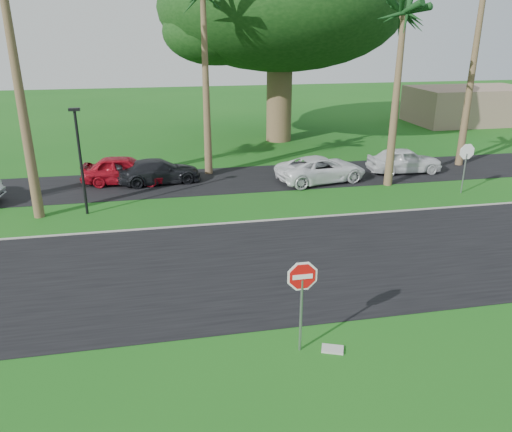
{
  "coord_description": "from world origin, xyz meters",
  "views": [
    {
      "loc": [
        -2.68,
        -13.31,
        7.69
      ],
      "look_at": [
        0.36,
        2.05,
        1.8
      ],
      "focal_mm": 35.0,
      "sensor_mm": 36.0,
      "label": 1
    }
  ],
  "objects_px": {
    "stop_sign_near": "(302,288)",
    "car_pickup": "(404,161)",
    "car_red": "(125,170)",
    "car_dark": "(159,172)",
    "stop_sign_far": "(466,158)",
    "car_minivan": "(321,169)"
  },
  "relations": [
    {
      "from": "car_red",
      "to": "car_dark",
      "type": "height_order",
      "value": "car_red"
    },
    {
      "from": "stop_sign_far",
      "to": "car_minivan",
      "type": "relative_size",
      "value": 0.54
    },
    {
      "from": "stop_sign_far",
      "to": "car_dark",
      "type": "xyz_separation_m",
      "value": [
        -14.77,
        4.65,
        -1.14
      ]
    },
    {
      "from": "stop_sign_near",
      "to": "car_pickup",
      "type": "relative_size",
      "value": 0.63
    },
    {
      "from": "stop_sign_far",
      "to": "car_minivan",
      "type": "xyz_separation_m",
      "value": [
        -6.27,
        3.23,
        -1.1
      ]
    },
    {
      "from": "stop_sign_near",
      "to": "car_pickup",
      "type": "xyz_separation_m",
      "value": [
        10.39,
        15.03,
        -1.07
      ]
    },
    {
      "from": "stop_sign_near",
      "to": "car_dark",
      "type": "height_order",
      "value": "stop_sign_near"
    },
    {
      "from": "stop_sign_near",
      "to": "car_dark",
      "type": "distance_m",
      "value": 16.03
    },
    {
      "from": "car_red",
      "to": "car_pickup",
      "type": "height_order",
      "value": "car_red"
    },
    {
      "from": "stop_sign_near",
      "to": "car_minivan",
      "type": "distance_m",
      "value": 15.2
    },
    {
      "from": "stop_sign_near",
      "to": "car_pickup",
      "type": "distance_m",
      "value": 18.3
    },
    {
      "from": "car_dark",
      "to": "car_pickup",
      "type": "relative_size",
      "value": 1.05
    },
    {
      "from": "car_minivan",
      "to": "car_dark",
      "type": "bearing_deg",
      "value": 69.81
    },
    {
      "from": "car_red",
      "to": "car_dark",
      "type": "bearing_deg",
      "value": -89.35
    },
    {
      "from": "stop_sign_far",
      "to": "car_red",
      "type": "relative_size",
      "value": 0.6
    },
    {
      "from": "car_red",
      "to": "car_dark",
      "type": "relative_size",
      "value": 1.01
    },
    {
      "from": "car_dark",
      "to": "car_pickup",
      "type": "bearing_deg",
      "value": -100.24
    },
    {
      "from": "stop_sign_near",
      "to": "stop_sign_far",
      "type": "bearing_deg",
      "value": 43.73
    },
    {
      "from": "car_red",
      "to": "car_minivan",
      "type": "height_order",
      "value": "car_red"
    },
    {
      "from": "car_dark",
      "to": "car_pickup",
      "type": "distance_m",
      "value": 13.68
    },
    {
      "from": "stop_sign_far",
      "to": "car_pickup",
      "type": "distance_m",
      "value": 4.31
    },
    {
      "from": "stop_sign_far",
      "to": "car_dark",
      "type": "height_order",
      "value": "stop_sign_far"
    }
  ]
}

